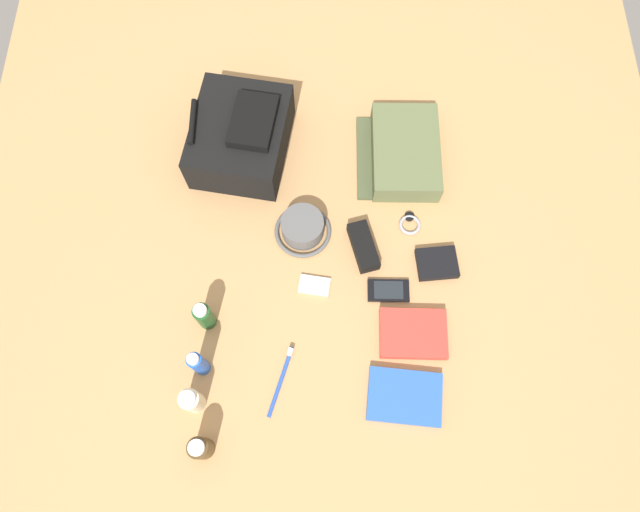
% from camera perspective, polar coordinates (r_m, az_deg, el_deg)
% --- Properties ---
extents(ground_plane, '(2.64, 2.02, 0.02)m').
position_cam_1_polar(ground_plane, '(1.60, 0.00, -0.63)').
color(ground_plane, tan).
rests_on(ground_plane, ground).
extents(backpack, '(0.35, 0.31, 0.17)m').
position_cam_1_polar(backpack, '(1.70, -7.92, 11.74)').
color(backpack, black).
rests_on(backpack, ground_plane).
extents(toiletry_pouch, '(0.29, 0.24, 0.08)m').
position_cam_1_polar(toiletry_pouch, '(1.71, 8.28, 10.17)').
color(toiletry_pouch, '#56603D').
rests_on(toiletry_pouch, ground_plane).
extents(bucket_hat, '(0.16, 0.16, 0.07)m').
position_cam_1_polar(bucket_hat, '(1.60, -1.78, 2.82)').
color(bucket_hat, '#555555').
rests_on(bucket_hat, ground_plane).
extents(cologne_bottle, '(0.05, 0.05, 0.11)m').
position_cam_1_polar(cologne_bottle, '(1.48, -11.86, -18.26)').
color(cologne_bottle, '#473319').
rests_on(cologne_bottle, ground_plane).
extents(lotion_bottle, '(0.05, 0.05, 0.11)m').
position_cam_1_polar(lotion_bottle, '(1.49, -12.69, -13.91)').
color(lotion_bottle, beige).
rests_on(lotion_bottle, ground_plane).
extents(deodorant_spray, '(0.04, 0.04, 0.14)m').
position_cam_1_polar(deodorant_spray, '(1.48, -12.10, -10.46)').
color(deodorant_spray, blue).
rests_on(deodorant_spray, ground_plane).
extents(shampoo_bottle, '(0.05, 0.05, 0.12)m').
position_cam_1_polar(shampoo_bottle, '(1.52, -11.51, -5.88)').
color(shampoo_bottle, '#19471E').
rests_on(shampoo_bottle, ground_plane).
extents(paperback_novel, '(0.15, 0.20, 0.02)m').
position_cam_1_polar(paperback_novel, '(1.51, 8.39, -13.72)').
color(paperback_novel, blue).
rests_on(paperback_novel, ground_plane).
extents(travel_guidebook, '(0.14, 0.18, 0.03)m').
position_cam_1_polar(travel_guidebook, '(1.54, 9.23, -7.68)').
color(travel_guidebook, red).
rests_on(travel_guidebook, ground_plane).
extents(cell_phone, '(0.06, 0.11, 0.01)m').
position_cam_1_polar(cell_phone, '(1.57, 6.80, -3.45)').
color(cell_phone, black).
rests_on(cell_phone, ground_plane).
extents(media_player, '(0.06, 0.09, 0.01)m').
position_cam_1_polar(media_player, '(1.56, -0.58, -2.96)').
color(media_player, '#B7B7BC').
rests_on(media_player, ground_plane).
extents(wristwatch, '(0.07, 0.06, 0.01)m').
position_cam_1_polar(wristwatch, '(1.65, 8.91, 3.20)').
color(wristwatch, '#99999E').
rests_on(wristwatch, ground_plane).
extents(toothbrush, '(0.18, 0.07, 0.02)m').
position_cam_1_polar(toothbrush, '(1.51, -3.86, -12.00)').
color(toothbrush, blue).
rests_on(toothbrush, ground_plane).
extents(wallet, '(0.10, 0.12, 0.02)m').
position_cam_1_polar(wallet, '(1.61, 11.56, -0.73)').
color(wallet, black).
rests_on(wallet, ground_plane).
extents(sunglasses_case, '(0.15, 0.09, 0.04)m').
position_cam_1_polar(sunglasses_case, '(1.59, 4.31, 0.94)').
color(sunglasses_case, black).
rests_on(sunglasses_case, ground_plane).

